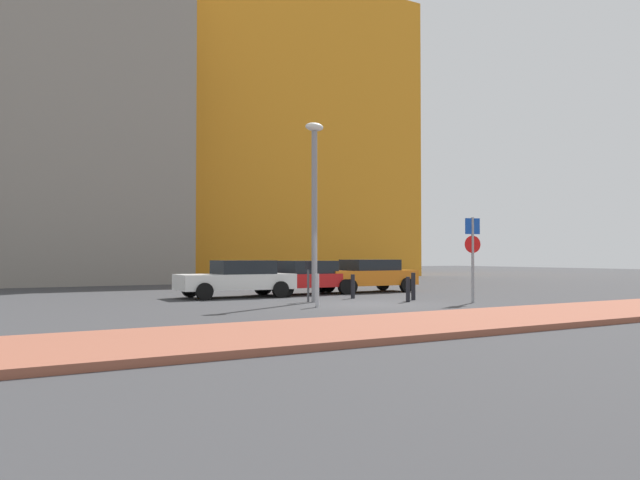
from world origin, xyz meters
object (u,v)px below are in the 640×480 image
(parked_car_white, at_px, (237,278))
(parked_car_orange, at_px, (368,275))
(street_lamp, at_px, (314,195))
(parking_meter, at_px, (308,276))
(traffic_bollard_edge, at_px, (413,286))
(parking_sign_post, at_px, (473,249))
(parked_car_red, at_px, (306,277))
(traffic_bollard_far, at_px, (408,289))
(traffic_bollard_mid, at_px, (353,286))
(traffic_bollard_near, at_px, (317,290))

(parked_car_white, bearing_deg, parked_car_orange, 2.70)
(street_lamp, bearing_deg, parking_meter, 116.64)
(parked_car_orange, bearing_deg, traffic_bollard_edge, -105.91)
(traffic_bollard_edge, bearing_deg, parking_sign_post, -66.15)
(parked_car_red, relative_size, parking_meter, 3.01)
(parking_sign_post, relative_size, traffic_bollard_edge, 2.94)
(parked_car_red, relative_size, traffic_bollard_far, 4.85)
(parked_car_white, height_order, parked_car_red, parked_car_white)
(parked_car_orange, distance_m, street_lamp, 7.06)
(traffic_bollard_edge, bearing_deg, traffic_bollard_far, -139.70)
(parking_meter, bearing_deg, parked_car_white, 110.37)
(parked_car_white, xyz_separation_m, parked_car_orange, (6.41, 0.30, 0.02))
(parked_car_orange, xyz_separation_m, traffic_bollard_mid, (-2.86, -3.10, -0.31))
(parking_meter, height_order, traffic_bollard_edge, parking_meter)
(parking_meter, distance_m, traffic_bollard_near, 2.35)
(parked_car_orange, relative_size, traffic_bollard_far, 4.99)
(parking_meter, distance_m, traffic_bollard_edge, 3.96)
(parked_car_white, relative_size, traffic_bollard_edge, 4.53)
(traffic_bollard_near, bearing_deg, parked_car_red, 64.20)
(traffic_bollard_near, bearing_deg, parked_car_orange, 44.18)
(parked_car_red, height_order, parked_car_orange, parked_car_orange)
(traffic_bollard_far, bearing_deg, parked_car_orange, 68.71)
(traffic_bollard_edge, bearing_deg, parked_car_white, 137.37)
(parked_car_red, height_order, traffic_bollard_far, parked_car_red)
(traffic_bollard_near, height_order, traffic_bollard_far, traffic_bollard_near)
(parked_car_white, height_order, parking_meter, parked_car_white)
(parked_car_orange, height_order, parking_sign_post, parking_sign_post)
(parked_car_orange, bearing_deg, traffic_bollard_near, -135.82)
(parked_car_white, distance_m, traffic_bollard_near, 5.57)
(parking_meter, xyz_separation_m, traffic_bollard_edge, (3.75, -1.21, -0.42))
(traffic_bollard_far, xyz_separation_m, traffic_bollard_edge, (0.77, 0.65, 0.06))
(street_lamp, distance_m, traffic_bollard_edge, 4.98)
(parked_car_orange, relative_size, traffic_bollard_mid, 4.83)
(parking_sign_post, relative_size, traffic_bollard_near, 2.79)
(parking_sign_post, bearing_deg, traffic_bollard_near, 168.29)
(parked_car_white, bearing_deg, parked_car_red, 5.04)
(parked_car_orange, relative_size, traffic_bollard_near, 4.18)
(parking_sign_post, bearing_deg, traffic_bollard_edge, 113.85)
(traffic_bollard_far, bearing_deg, street_lamp, 150.44)
(parking_sign_post, relative_size, street_lamp, 0.47)
(parking_meter, distance_m, traffic_bollard_mid, 2.41)
(parked_car_red, xyz_separation_m, parking_meter, (-1.94, -3.69, 0.18))
(parked_car_white, distance_m, traffic_bollard_far, 6.77)
(parking_meter, relative_size, street_lamp, 0.23)
(parked_car_orange, xyz_separation_m, parking_sign_post, (-0.48, -7.01, 1.09))
(parked_car_orange, distance_m, parking_meter, 6.35)
(parking_meter, height_order, traffic_bollard_mid, parking_meter)
(parking_sign_post, xyz_separation_m, traffic_bollard_far, (-1.69, 1.44, -1.42))
(traffic_bollard_near, height_order, traffic_bollard_mid, traffic_bollard_near)
(parking_meter, xyz_separation_m, traffic_bollard_far, (2.98, -1.86, -0.48))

